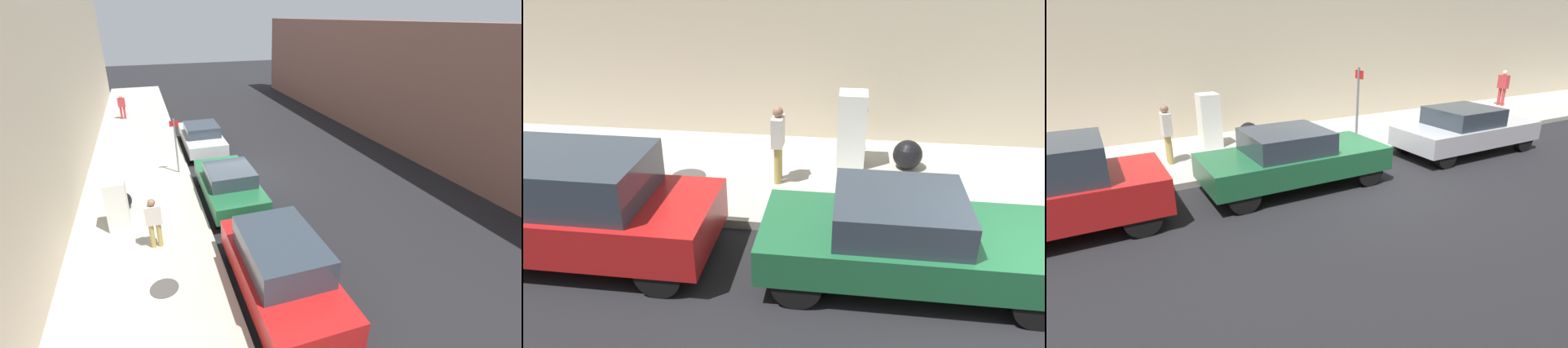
% 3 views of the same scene
% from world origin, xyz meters
% --- Properties ---
extents(ground_plane, '(80.00, 80.00, 0.00)m').
position_xyz_m(ground_plane, '(0.00, 0.00, 0.00)').
color(ground_plane, black).
extents(sidewalk_slab, '(4.16, 44.00, 0.16)m').
position_xyz_m(sidewalk_slab, '(-4.00, 0.00, 0.08)').
color(sidewalk_slab, '#B2ADA0').
rests_on(sidewalk_slab, ground).
extents(discarded_refrigerator, '(0.63, 0.59, 1.59)m').
position_xyz_m(discarded_refrigerator, '(-4.62, -2.66, 0.96)').
color(discarded_refrigerator, silver).
rests_on(discarded_refrigerator, sidewalk_slab).
extents(manhole_cover, '(0.70, 0.70, 0.02)m').
position_xyz_m(manhole_cover, '(-3.53, -5.93, 0.17)').
color(manhole_cover, '#47443F').
rests_on(manhole_cover, sidewalk_slab).
extents(street_sign_post, '(0.36, 0.07, 2.35)m').
position_xyz_m(street_sign_post, '(-2.37, 1.10, 1.49)').
color(street_sign_post, slate).
rests_on(street_sign_post, sidewalk_slab).
extents(trash_bag, '(0.61, 0.61, 0.61)m').
position_xyz_m(trash_bag, '(-4.55, -1.47, 0.47)').
color(trash_bag, black).
rests_on(trash_bag, sidewalk_slab).
extents(pedestrian_walking_far, '(0.45, 0.22, 1.56)m').
position_xyz_m(pedestrian_walking_far, '(-3.58, -4.08, 1.05)').
color(pedestrian_walking_far, '#A8934C').
rests_on(pedestrian_walking_far, sidewalk_slab).
extents(pedestrian_standing_near, '(0.45, 0.22, 1.56)m').
position_xyz_m(pedestrian_standing_near, '(-4.79, 10.87, 1.05)').
color(pedestrian_standing_near, '#B73338').
rests_on(pedestrian_standing_near, sidewalk_slab).
extents(parked_sedan_green, '(1.84, 4.35, 1.40)m').
position_xyz_m(parked_sedan_green, '(-0.86, -1.80, 0.73)').
color(parked_sedan_green, '#1E6038').
rests_on(parked_sedan_green, ground).
extents(parked_sedan_silver, '(1.83, 4.42, 1.38)m').
position_xyz_m(parked_sedan_silver, '(-0.86, 3.97, 0.71)').
color(parked_sedan_silver, silver).
rests_on(parked_sedan_silver, ground).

